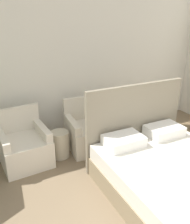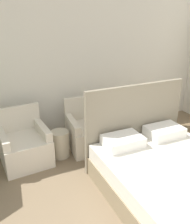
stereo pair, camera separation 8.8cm
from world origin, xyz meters
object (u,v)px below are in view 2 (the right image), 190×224
at_px(bed, 175,180).
at_px(armchair_near_window_right, 90,133).
at_px(side_table, 60,144).
at_px(armchair_near_window_left, 25,147).

bearing_deg(bed, armchair_near_window_right, 105.23).
bearing_deg(side_table, armchair_near_window_left, 172.75).
bearing_deg(bed, armchair_near_window_left, 133.38).
bearing_deg(bed, side_table, 122.45).
height_order(bed, side_table, bed).
bearing_deg(armchair_near_window_left, side_table, -11.23).
relative_size(armchair_near_window_left, armchair_near_window_right, 1.00).
relative_size(armchair_near_window_right, side_table, 1.89).
xyz_separation_m(armchair_near_window_left, side_table, (0.54, -0.07, -0.04)).
height_order(armchair_near_window_left, side_table, armchair_near_window_left).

